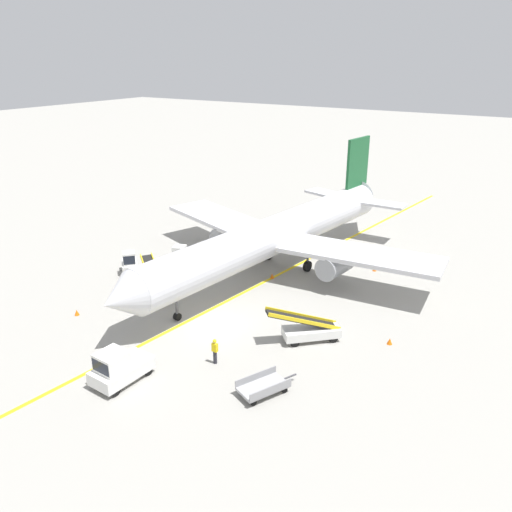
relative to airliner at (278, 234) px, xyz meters
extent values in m
plane|color=#9E9B93|center=(0.94, -11.05, -3.42)|extent=(300.00, 300.00, 0.00)
cube|color=yellow|center=(-0.07, -6.05, -3.41)|extent=(10.53, 79.38, 0.01)
cylinder|color=silver|center=(-0.07, -0.54, 0.03)|extent=(7.11, 30.18, 3.30)
cone|color=silver|center=(-2.14, -16.61, 0.03)|extent=(3.51, 2.79, 3.23)
cone|color=silver|center=(2.03, 15.72, 0.43)|extent=(3.47, 3.18, 3.14)
cube|color=silver|center=(7.55, -0.01, -0.37)|extent=(13.31, 5.44, 0.36)
cylinder|color=gray|center=(5.80, -0.79, -1.37)|extent=(2.29, 3.42, 1.90)
cube|color=silver|center=(-7.31, 1.91, -0.37)|extent=(13.72, 8.46, 0.36)
cylinder|color=gray|center=(-5.81, 0.70, -1.37)|extent=(2.29, 3.42, 1.90)
cube|color=#19592D|center=(1.72, 13.34, 4.08)|extent=(0.79, 4.00, 5.20)
cube|color=silver|center=(4.65, 12.56, 0.43)|extent=(5.22, 2.26, 0.24)
cube|color=silver|center=(-1.30, 13.33, 0.43)|extent=(5.60, 3.50, 0.24)
cylinder|color=#4C4C51|center=(-1.54, -11.95, -1.86)|extent=(0.20, 0.20, 3.12)
cylinder|color=black|center=(-1.54, -11.95, -3.14)|extent=(0.42, 0.60, 0.56)
cylinder|color=#4C4C51|center=(2.37, 1.16, -1.86)|extent=(0.20, 0.20, 3.12)
cylinder|color=black|center=(2.37, 1.16, -2.94)|extent=(0.47, 1.00, 0.96)
cylinder|color=#4C4C51|center=(-2.00, 1.72, -1.86)|extent=(0.20, 0.20, 3.12)
cylinder|color=black|center=(-2.00, 1.72, -2.94)|extent=(0.47, 1.00, 0.96)
cube|color=black|center=(-1.89, -14.62, 0.38)|extent=(2.91, 1.35, 0.60)
cube|color=silver|center=(0.54, -19.37, -2.72)|extent=(2.12, 3.71, 0.80)
cube|color=silver|center=(0.50, -20.00, -1.77)|extent=(1.62, 1.71, 1.10)
cube|color=black|center=(0.45, -20.77, -1.77)|extent=(1.43, 0.17, 0.77)
cylinder|color=black|center=(1.27, -20.68, -3.12)|extent=(0.26, 0.61, 0.60)
cylinder|color=black|center=(-0.35, -20.58, -3.12)|extent=(0.26, 0.61, 0.60)
cylinder|color=black|center=(1.42, -18.16, -3.12)|extent=(0.26, 0.61, 0.60)
cylinder|color=black|center=(-0.19, -18.06, -3.12)|extent=(0.26, 0.61, 0.60)
cube|color=silver|center=(-7.53, -4.65, -2.77)|extent=(2.01, 2.69, 0.70)
cube|color=silver|center=(-7.66, -4.26, -1.87)|extent=(1.33, 1.36, 1.10)
cube|color=black|center=(-7.83, -3.77, -1.87)|extent=(0.95, 0.39, 0.77)
cylinder|color=black|center=(-8.32, -4.04, -3.12)|extent=(0.40, 0.64, 0.60)
cylinder|color=black|center=(-7.28, -3.68, -3.12)|extent=(0.40, 0.64, 0.60)
cylinder|color=black|center=(-7.78, -5.63, -3.12)|extent=(0.40, 0.64, 0.60)
cylinder|color=black|center=(-6.73, -5.27, -3.12)|extent=(0.40, 0.64, 0.60)
cube|color=silver|center=(-10.73, -7.45, -2.77)|extent=(2.65, 2.58, 0.70)
cube|color=silver|center=(-10.42, -7.74, -1.87)|extent=(1.50, 1.50, 1.10)
cube|color=black|center=(-10.04, -8.09, -1.87)|extent=(0.72, 0.77, 0.77)
cylinder|color=black|center=(-9.73, -7.62, -3.12)|extent=(0.59, 0.57, 0.60)
cylinder|color=black|center=(-10.48, -8.43, -3.12)|extent=(0.59, 0.57, 0.60)
cylinder|color=black|center=(-10.97, -6.48, -3.12)|extent=(0.59, 0.57, 0.60)
cylinder|color=black|center=(-11.72, -7.29, -3.12)|extent=(0.59, 0.57, 0.60)
cube|color=silver|center=(-5.55, -9.83, -2.82)|extent=(3.97, 3.43, 0.60)
cylinder|color=black|center=(-7.00, -9.58, -3.12)|extent=(0.62, 0.53, 0.60)
cylinder|color=black|center=(-6.26, -8.54, -3.12)|extent=(0.62, 0.53, 0.60)
cylinder|color=black|center=(-4.83, -11.12, -3.12)|extent=(0.62, 0.53, 0.60)
cylinder|color=black|center=(-4.09, -10.08, -3.12)|extent=(0.62, 0.53, 0.60)
cube|color=black|center=(-6.04, -9.48, -1.87)|extent=(4.59, 3.63, 1.76)
cube|color=yellow|center=(-6.30, -9.85, -1.75)|extent=(4.14, 2.98, 1.84)
cube|color=yellow|center=(-5.78, -9.11, -1.75)|extent=(4.14, 2.98, 1.84)
cube|color=silver|center=(7.90, -9.27, -2.82)|extent=(3.79, 3.71, 0.60)
cylinder|color=black|center=(7.38, -10.65, -3.12)|extent=(0.59, 0.57, 0.60)
cylinder|color=black|center=(6.50, -9.73, -3.12)|extent=(0.59, 0.57, 0.60)
cylinder|color=black|center=(9.30, -8.82, -3.12)|extent=(0.59, 0.57, 0.60)
cylinder|color=black|center=(8.42, -7.90, -3.12)|extent=(0.59, 0.57, 0.60)
cube|color=black|center=(7.47, -9.69, -1.87)|extent=(4.24, 4.10, 1.76)
cube|color=yellow|center=(7.78, -10.01, -1.75)|extent=(3.69, 3.52, 1.84)
cube|color=yellow|center=(7.16, -9.36, -1.75)|extent=(3.69, 3.52, 1.84)
cube|color=#A5A5A8|center=(8.26, -16.07, -2.98)|extent=(2.52, 3.17, 0.16)
cube|color=#4C4C51|center=(9.02, -14.39, -3.00)|extent=(0.44, 0.85, 0.08)
cylinder|color=#4C4C51|center=(9.21, -13.98, -3.00)|extent=(0.12, 0.12, 0.05)
cube|color=gray|center=(7.58, -15.76, -2.73)|extent=(1.21, 2.57, 0.50)
cube|color=gray|center=(8.94, -16.38, -2.73)|extent=(1.21, 2.57, 0.50)
cylinder|color=black|center=(8.15, -14.87, -3.24)|extent=(0.26, 0.38, 0.36)
cylinder|color=black|center=(9.24, -15.36, -3.24)|extent=(0.26, 0.38, 0.36)
cylinder|color=black|center=(7.28, -16.78, -3.24)|extent=(0.26, 0.38, 0.36)
cylinder|color=black|center=(8.37, -17.28, -3.24)|extent=(0.26, 0.38, 0.36)
cylinder|color=#26262D|center=(4.10, -15.00, -2.99)|extent=(0.24, 0.24, 0.85)
cube|color=yellow|center=(4.10, -15.00, -2.29)|extent=(0.36, 0.22, 0.56)
sphere|color=beige|center=(4.10, -15.00, -1.90)|extent=(0.20, 0.20, 0.20)
sphere|color=yellow|center=(4.10, -15.00, -1.84)|extent=(0.24, 0.24, 0.24)
cone|color=orange|center=(7.42, 4.38, -3.20)|extent=(0.36, 0.36, 0.44)
cone|color=orange|center=(12.60, -7.02, -3.20)|extent=(0.36, 0.36, 0.44)
cone|color=orange|center=(-8.33, -15.31, -3.20)|extent=(0.36, 0.36, 0.44)
cone|color=orange|center=(0.50, -1.85, -3.20)|extent=(0.36, 0.36, 0.44)
camera|label=1|loc=(20.85, -36.97, 14.61)|focal=36.17mm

